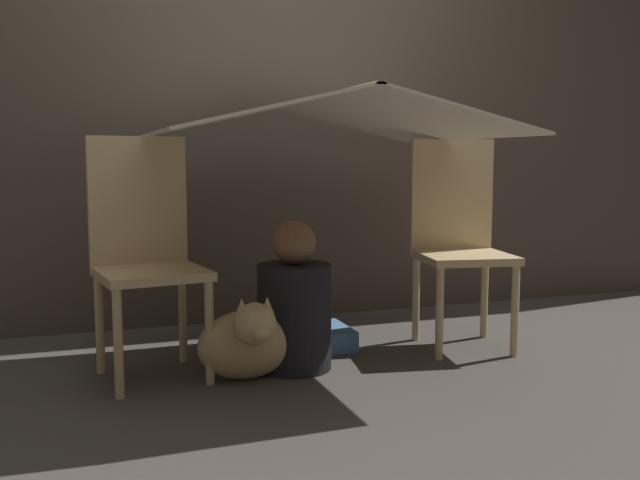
{
  "coord_description": "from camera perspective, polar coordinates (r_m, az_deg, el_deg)",
  "views": [
    {
      "loc": [
        -1.03,
        -2.72,
        0.91
      ],
      "look_at": [
        0.0,
        0.22,
        0.55
      ],
      "focal_mm": 40.0,
      "sensor_mm": 36.0,
      "label": 1
    }
  ],
  "objects": [
    {
      "name": "ground_plane",
      "position": [
        3.05,
        1.37,
        -10.8
      ],
      "size": [
        8.8,
        8.8,
        0.0
      ],
      "primitive_type": "plane",
      "color": "#47423D"
    },
    {
      "name": "wall_back",
      "position": [
        4.03,
        -4.55,
        11.38
      ],
      "size": [
        7.0,
        0.05,
        2.5
      ],
      "color": "#4C4238",
      "rests_on": "ground_plane"
    },
    {
      "name": "chair_left",
      "position": [
        3.06,
        -13.78,
        -0.62
      ],
      "size": [
        0.47,
        0.47,
        1.0
      ],
      "rotation": [
        0.0,
        0.0,
        0.15
      ],
      "color": "#D1B27F",
      "rests_on": "ground_plane"
    },
    {
      "name": "chair_right",
      "position": [
        3.53,
        11.02,
        0.38
      ],
      "size": [
        0.48,
        0.48,
        1.0
      ],
      "rotation": [
        0.0,
        0.0,
        -0.18
      ],
      "color": "#D1B27F",
      "rests_on": "ground_plane"
    },
    {
      "name": "sheet_canopy",
      "position": [
        3.12,
        -0.0,
        9.85
      ],
      "size": [
        1.46,
        1.29,
        0.18
      ],
      "color": "silver"
    },
    {
      "name": "person_front",
      "position": [
        3.09,
        -2.07,
        -5.41
      ],
      "size": [
        0.32,
        0.32,
        0.65
      ],
      "color": "black",
      "rests_on": "ground_plane"
    },
    {
      "name": "dog",
      "position": [
        2.95,
        -5.8,
        -8.01
      ],
      "size": [
        0.4,
        0.37,
        0.37
      ],
      "color": "tan",
      "rests_on": "ground_plane"
    },
    {
      "name": "floor_cushion",
      "position": [
        3.45,
        -0.96,
        -7.88
      ],
      "size": [
        0.4,
        0.32,
        0.1
      ],
      "color": "#4C7FB2",
      "rests_on": "ground_plane"
    }
  ]
}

